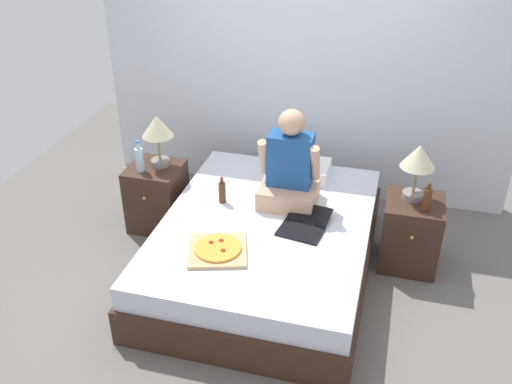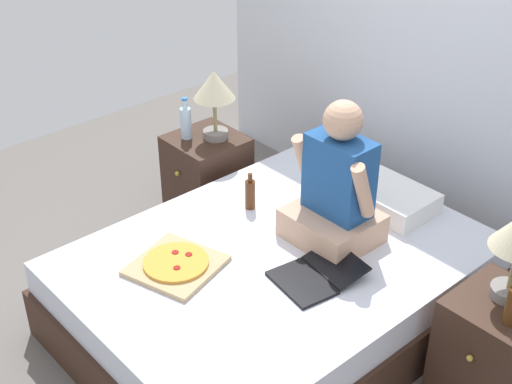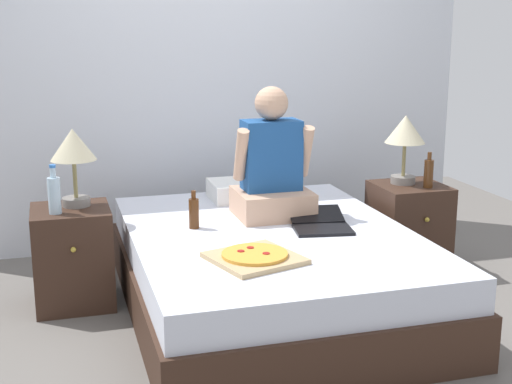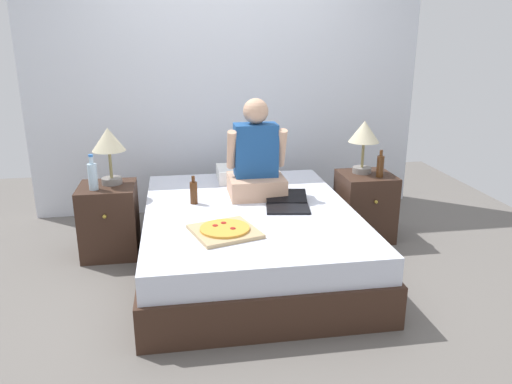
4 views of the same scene
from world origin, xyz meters
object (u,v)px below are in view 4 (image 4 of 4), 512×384
object	(u,v)px
lamp_on_right_nightstand	(364,135)
beer_bottle	(380,166)
bed	(249,237)
beer_bottle_on_bed	(194,192)
lamp_on_left_nightstand	(109,144)
person_seated	(256,161)
water_bottle	(93,176)
nightstand_left	(110,220)
pizza_box	(225,230)
nightstand_right	(365,206)
laptop	(287,204)

from	to	relation	value
lamp_on_right_nightstand	beer_bottle	distance (m)	0.29
bed	beer_bottle_on_bed	distance (m)	0.55
lamp_on_left_nightstand	beer_bottle	size ratio (longest dim) A/B	1.96
lamp_on_left_nightstand	person_seated	world-z (taller)	person_seated
bed	water_bottle	distance (m)	1.28
lamp_on_right_nightstand	beer_bottle_on_bed	bearing A→B (deg)	-169.70
nightstand_left	pizza_box	size ratio (longest dim) A/B	1.16
nightstand_left	water_bottle	xyz separation A→B (m)	(-0.08, -0.09, 0.40)
water_bottle	pizza_box	world-z (taller)	water_bottle
nightstand_right	pizza_box	bearing A→B (deg)	-146.77
person_seated	nightstand_right	bearing A→B (deg)	4.24
bed	nightstand_left	xyz separation A→B (m)	(-1.08, 0.39, 0.06)
beer_bottle	person_seated	distance (m)	1.05
bed	lamp_on_right_nightstand	bearing A→B (deg)	22.85
lamp_on_right_nightstand	beer_bottle	xyz separation A→B (m)	(0.10, -0.15, -0.23)
nightstand_left	nightstand_right	world-z (taller)	same
nightstand_left	laptop	bearing A→B (deg)	-16.73
water_bottle	beer_bottle	bearing A→B (deg)	-0.25
person_seated	lamp_on_left_nightstand	bearing A→B (deg)	173.91
water_bottle	laptop	distance (m)	1.50
nightstand_left	lamp_on_left_nightstand	distance (m)	0.62
nightstand_right	laptop	world-z (taller)	nightstand_right
laptop	lamp_on_left_nightstand	bearing A→B (deg)	160.85
beer_bottle	laptop	distance (m)	0.93
water_bottle	pizza_box	bearing A→B (deg)	-39.52
pizza_box	beer_bottle_on_bed	size ratio (longest dim) A/B	2.27
lamp_on_left_nightstand	pizza_box	xyz separation A→B (m)	(0.81, -0.91, -0.42)
laptop	pizza_box	distance (m)	0.69
pizza_box	laptop	bearing A→B (deg)	40.48
beer_bottle_on_bed	beer_bottle	bearing A→B (deg)	4.20
lamp_on_left_nightstand	nightstand_left	bearing A→B (deg)	-128.63
person_seated	laptop	distance (m)	0.47
water_bottle	lamp_on_right_nightstand	world-z (taller)	lamp_on_right_nightstand
water_bottle	nightstand_right	xyz separation A→B (m)	(2.24, 0.09, -0.40)
nightstand_left	lamp_on_left_nightstand	xyz separation A→B (m)	(0.04, 0.05, 0.62)
lamp_on_right_nightstand	pizza_box	world-z (taller)	lamp_on_right_nightstand
beer_bottle	nightstand_right	bearing A→B (deg)	125.01
nightstand_right	person_seated	xyz separation A→B (m)	(-0.97, -0.07, 0.46)
water_bottle	beer_bottle_on_bed	distance (m)	0.78
lamp_on_left_nightstand	nightstand_right	world-z (taller)	lamp_on_left_nightstand
beer_bottle_on_bed	bed	bearing A→B (deg)	-23.83
nightstand_left	lamp_on_left_nightstand	size ratio (longest dim) A/B	1.28
pizza_box	beer_bottle_on_bed	bearing A→B (deg)	105.14
beer_bottle	pizza_box	world-z (taller)	beer_bottle
nightstand_right	laptop	xyz separation A→B (m)	(-0.79, -0.41, 0.20)
bed	lamp_on_left_nightstand	world-z (taller)	lamp_on_left_nightstand
lamp_on_left_nightstand	lamp_on_right_nightstand	world-z (taller)	same
nightstand_left	nightstand_right	xyz separation A→B (m)	(2.16, 0.00, 0.00)
bed	beer_bottle_on_bed	world-z (taller)	beer_bottle_on_bed
lamp_on_left_nightstand	laptop	bearing A→B (deg)	-19.15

